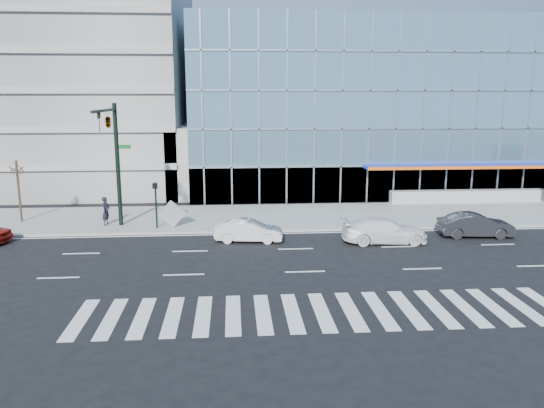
{
  "coord_description": "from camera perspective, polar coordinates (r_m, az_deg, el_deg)",
  "views": [
    {
      "loc": [
        -3.54,
        -28.99,
        8.65
      ],
      "look_at": [
        -1.13,
        3.0,
        2.03
      ],
      "focal_mm": 35.0,
      "sensor_mm": 36.0,
      "label": 1
    }
  ],
  "objects": [
    {
      "name": "white_suv",
      "position": [
        32.26,
        12.0,
        -2.81
      ],
      "size": [
        5.11,
        2.21,
        1.46
      ],
      "primitive_type": "imported",
      "rotation": [
        0.0,
        0.0,
        1.54
      ],
      "color": "white",
      "rests_on": "ground"
    },
    {
      "name": "pedestrian",
      "position": [
        36.86,
        -17.43,
        -0.71
      ],
      "size": [
        0.61,
        0.78,
        1.9
      ],
      "primitive_type": "imported",
      "rotation": [
        0.0,
        0.0,
        1.32
      ],
      "color": "black",
      "rests_on": "sidewalk"
    },
    {
      "name": "ramp_block",
      "position": [
        47.39,
        -7.28,
        4.71
      ],
      "size": [
        6.0,
        8.0,
        6.0
      ],
      "primitive_type": "cube",
      "color": "gray",
      "rests_on": "ground"
    },
    {
      "name": "traffic_signal",
      "position": [
        34.47,
        -16.93,
        7.02
      ],
      "size": [
        1.14,
        5.74,
        8.0
      ],
      "color": "black",
      "rests_on": "sidewalk"
    },
    {
      "name": "street_tree_near",
      "position": [
        39.55,
        -25.77,
        3.42
      ],
      "size": [
        1.1,
        1.1,
        4.23
      ],
      "color": "#332319",
      "rests_on": "sidewalk"
    },
    {
      "name": "theatre_building",
      "position": [
        57.73,
        13.59,
        10.19
      ],
      "size": [
        42.0,
        26.0,
        15.0
      ],
      "primitive_type": "cube",
      "color": "#72A6BF",
      "rests_on": "ground"
    },
    {
      "name": "tower_backdrop",
      "position": [
        103.61,
        -20.27,
        19.49
      ],
      "size": [
        14.0,
        14.0,
        48.0
      ],
      "primitive_type": "cube",
      "color": "gray",
      "rests_on": "ground"
    },
    {
      "name": "tilted_panel",
      "position": [
        35.05,
        -10.7,
        -1.04
      ],
      "size": [
        1.83,
        0.23,
        1.83
      ],
      "primitive_type": "cube",
      "rotation": [
        0.0,
        0.72,
        0.09
      ],
      "color": "#9D9D9D",
      "rests_on": "sidewalk"
    },
    {
      "name": "parking_garage",
      "position": [
        57.42,
        -21.48,
        12.22
      ],
      "size": [
        24.0,
        24.0,
        20.0
      ],
      "primitive_type": "cube",
      "color": "gray",
      "rests_on": "ground"
    },
    {
      "name": "ped_signal_post",
      "position": [
        34.91,
        -12.41,
        0.64
      ],
      "size": [
        0.3,
        0.33,
        3.0
      ],
      "color": "black",
      "rests_on": "sidewalk"
    },
    {
      "name": "ground",
      "position": [
        30.46,
        2.55,
        -4.85
      ],
      "size": [
        160.0,
        160.0,
        0.0
      ],
      "primitive_type": "plane",
      "color": "black",
      "rests_on": "ground"
    },
    {
      "name": "sidewalk",
      "position": [
        38.14,
        1.12,
        -1.34
      ],
      "size": [
        120.0,
        8.0,
        0.15
      ],
      "primitive_type": "cube",
      "color": "gray",
      "rests_on": "ground"
    },
    {
      "name": "dark_sedan",
      "position": [
        35.14,
        21.06,
        -2.14
      ],
      "size": [
        4.61,
        1.94,
        1.48
      ],
      "primitive_type": "imported",
      "rotation": [
        0.0,
        0.0,
        1.49
      ],
      "color": "black",
      "rests_on": "ground"
    },
    {
      "name": "white_sedan",
      "position": [
        31.82,
        -2.51,
        -2.89
      ],
      "size": [
        4.17,
        1.87,
        1.33
      ],
      "primitive_type": "imported",
      "rotation": [
        0.0,
        0.0,
        1.45
      ],
      "color": "silver",
      "rests_on": "ground"
    }
  ]
}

